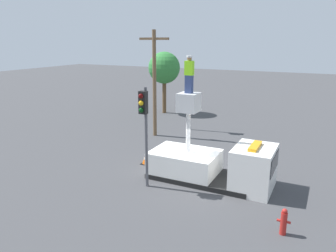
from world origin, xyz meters
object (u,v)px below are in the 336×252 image
traffic_light_across (190,80)px  traffic_cone_rear (146,159)px  worker (189,74)px  bucket_truck (212,165)px  traffic_light_pole (144,118)px  tree_left_bg (164,68)px  utility_pole (154,80)px  fire_hydrant (284,222)px

traffic_light_across → traffic_cone_rear: size_ratio=9.59×
traffic_light_across → worker: bearing=-67.5°
bucket_truck → traffic_light_across: 9.84m
traffic_light_pole → traffic_cone_rear: size_ratio=8.35×
tree_left_bg → utility_pole: size_ratio=0.77×
worker → traffic_light_pole: size_ratio=0.37×
traffic_cone_rear → tree_left_bg: (-5.08, 12.24, 3.91)m
worker → bucket_truck: bearing=0.0°
fire_hydrant → tree_left_bg: bearing=128.8°
fire_hydrant → traffic_cone_rear: bearing=154.3°
worker → fire_hydrant: size_ratio=1.76×
traffic_cone_rear → fire_hydrant: bearing=-25.7°
worker → tree_left_bg: worker is taller
tree_left_bg → fire_hydrant: bearing=-51.2°
fire_hydrant → tree_left_bg: 20.85m
traffic_light_pole → traffic_cone_rear: (-1.49, 2.59, -3.06)m
worker → tree_left_bg: bearing=121.5°
worker → traffic_light_across: worker is taller
fire_hydrant → utility_pole: 13.88m
traffic_cone_rear → tree_left_bg: tree_left_bg is taller
utility_pole → fire_hydrant: bearing=-41.7°
bucket_truck → traffic_cone_rear: 4.09m
traffic_light_across → traffic_light_pole: bearing=-78.3°
bucket_truck → fire_hydrant: 4.95m
bucket_truck → traffic_cone_rear: bucket_truck is taller
traffic_light_pole → fire_hydrant: traffic_light_pole is taller
bucket_truck → traffic_cone_rear: (-4.01, 0.56, -0.58)m
traffic_light_across → fire_hydrant: traffic_light_across is taller
bucket_truck → utility_pole: size_ratio=0.81×
bucket_truck → fire_hydrant: size_ratio=5.99×
worker → traffic_light_pole: 2.99m
bucket_truck → fire_hydrant: bucket_truck is taller
traffic_light_across → traffic_cone_rear: (0.62, -7.60, -3.54)m
utility_pole → traffic_cone_rear: bearing=-66.6°
traffic_light_across → traffic_cone_rear: traffic_light_across is taller
fire_hydrant → traffic_cone_rear: (-7.78, 3.75, -0.23)m
traffic_light_across → tree_left_bg: size_ratio=0.95×
fire_hydrant → traffic_cone_rear: size_ratio=1.77×
bucket_truck → traffic_light_pole: traffic_light_pole is taller
worker → traffic_light_pole: worker is taller
traffic_light_pole → bucket_truck: bearing=38.9°
traffic_light_across → fire_hydrant: 14.51m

